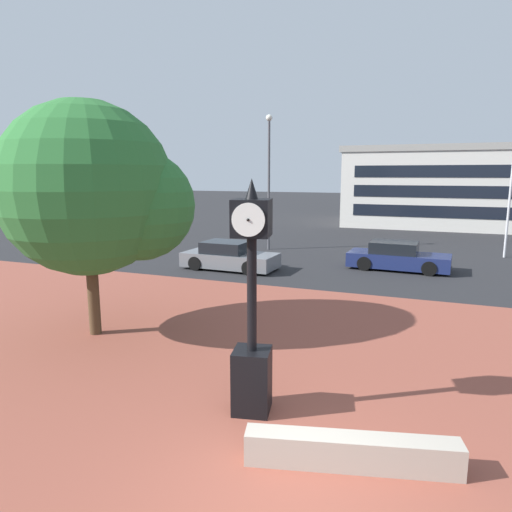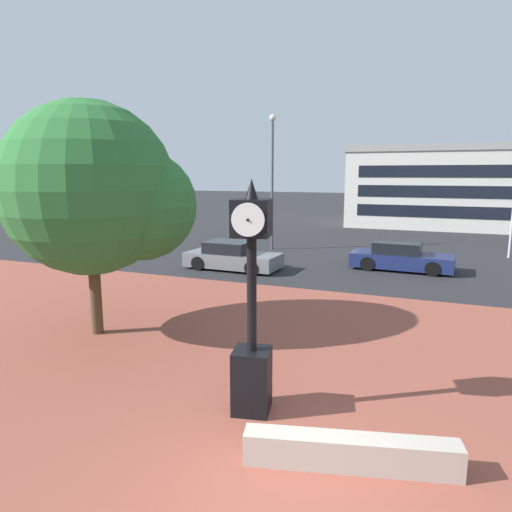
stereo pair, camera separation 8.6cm
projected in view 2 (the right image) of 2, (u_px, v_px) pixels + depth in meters
name	position (u px, v px, depth m)	size (l,w,h in m)	color
ground_plane	(288.00, 497.00, 6.28)	(200.00, 200.00, 0.00)	#262628
plaza_brick_paving	(342.00, 386.00, 9.56)	(44.00, 15.19, 0.01)	brown
planter_wall	(350.00, 452.00, 6.86)	(3.20, 0.40, 0.50)	#ADA393
street_clock	(252.00, 321.00, 8.26)	(0.80, 0.81, 4.28)	black
plaza_tree	(100.00, 192.00, 12.10)	(4.89, 4.55, 6.24)	#4C3823
car_street_near	(232.00, 257.00, 21.17)	(4.39, 2.07, 1.28)	slate
car_street_mid	(401.00, 258.00, 20.99)	(4.56, 2.05, 1.28)	navy
civic_building	(486.00, 187.00, 37.60)	(21.69, 10.22, 6.52)	beige
street_lamp_post	(272.00, 170.00, 25.95)	(0.36, 0.36, 7.57)	#4C4C51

